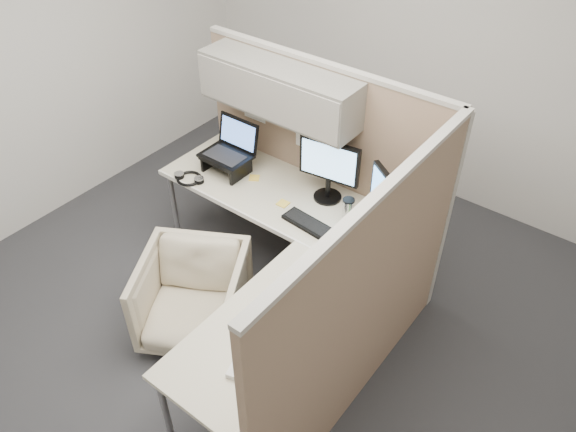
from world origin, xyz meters
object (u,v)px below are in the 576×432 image
Objects in this scene: keyboard at (310,225)px; desk at (279,246)px; monitor_left at (329,166)px; office_chair at (193,294)px.

desk is at bearing -101.20° from keyboard.
monitor_left reaches higher than desk.
desk is 0.65m from monitor_left.
desk is at bearing 18.99° from office_chair.
monitor_left is at bearing 109.18° from keyboard.
desk reaches higher than office_chair.
desk is 2.84× the size of office_chair.
office_chair is 1.27m from monitor_left.
keyboard is at bearing -83.69° from monitor_left.
office_chair is 1.51× the size of monitor_left.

